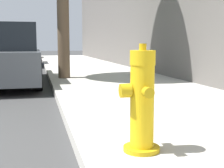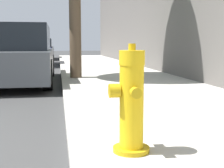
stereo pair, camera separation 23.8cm
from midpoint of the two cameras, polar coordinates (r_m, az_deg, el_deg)
name	(u,v)px [view 1 (the left image)]	position (r m, az deg, el deg)	size (l,w,h in m)	color
fire_hydrant	(142,103)	(2.37, 2.57, -3.46)	(0.31, 0.32, 0.83)	#C39C11
parked_car_near	(3,56)	(7.81, -20.18, 4.82)	(1.73, 4.37, 1.38)	#4C5156
parked_car_mid	(13,51)	(14.19, -18.13, 5.82)	(1.80, 4.00, 1.34)	navy
parked_car_far	(19,49)	(19.51, -16.91, 6.09)	(1.78, 4.12, 1.24)	black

